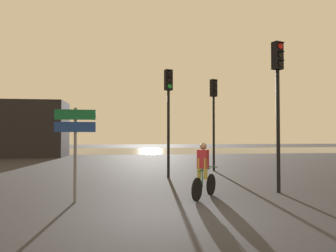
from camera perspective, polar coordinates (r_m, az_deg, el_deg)
ground_plane at (r=7.77m, az=1.08°, el=-15.33°), size 120.00×120.00×0.00m
water_strip at (r=39.67m, az=-5.73°, el=-4.30°), size 80.00×16.00×0.01m
traffic_light_center at (r=14.29m, az=0.08°, el=4.06°), size 0.38×0.39×4.71m
traffic_light_near_right at (r=11.25m, az=18.58°, el=6.25°), size 0.39×0.41×4.88m
traffic_light_far_right at (r=17.24m, az=7.96°, el=3.21°), size 0.39×0.41×4.76m
direction_sign_post at (r=9.35m, az=-15.86°, el=-1.85°), size 1.10×0.15×2.60m
cyclist at (r=9.67m, az=6.19°, el=-7.68°), size 1.05×1.40×1.62m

